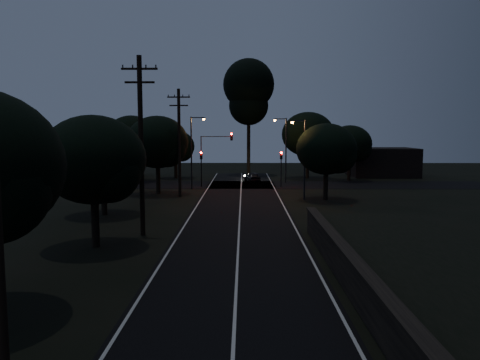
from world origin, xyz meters
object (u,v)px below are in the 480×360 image
object	(u,v)px
streetlight_a	(193,147)
streetlight_c	(303,154)
signal_left	(201,162)
signal_mast	(216,149)
utility_pole_far	(179,141)
streetlight_b	(284,146)
tall_pine	(249,91)
car	(252,177)
utility_pole_mid	(141,143)
signal_right	(281,162)

from	to	relation	value
streetlight_a	streetlight_c	distance (m)	13.72
signal_left	signal_mast	world-z (taller)	signal_mast
signal_left	streetlight_a	distance (m)	2.77
streetlight_a	streetlight_c	xyz separation A→B (m)	(11.14, -8.00, -0.29)
utility_pole_far	streetlight_b	bearing A→B (deg)	46.70
tall_pine	utility_pole_far	bearing A→B (deg)	-106.93
signal_left	streetlight_b	xyz separation A→B (m)	(9.91, 4.01, 1.80)
car	streetlight_a	bearing A→B (deg)	34.13
tall_pine	signal_left	distance (m)	18.53
signal_mast	streetlight_a	xyz separation A→B (m)	(-2.39, -1.99, 0.30)
utility_pole_mid	tall_pine	xyz separation A→B (m)	(7.00, 40.00, 6.40)
utility_pole_mid	signal_left	xyz separation A→B (m)	(1.40, 24.99, -2.90)
utility_pole_mid	tall_pine	world-z (taller)	tall_pine
signal_right	streetlight_a	size ratio (longest dim) A/B	0.51
signal_right	signal_mast	bearing A→B (deg)	179.97
signal_left	signal_right	size ratio (longest dim) A/B	1.00
signal_right	car	world-z (taller)	signal_right
tall_pine	car	size ratio (longest dim) A/B	4.60
tall_pine	car	bearing A→B (deg)	-87.80
tall_pine	car	distance (m)	15.14
streetlight_b	car	bearing A→B (deg)	163.35
streetlight_a	car	xyz separation A→B (m)	(6.68, 7.18, -4.01)
utility_pole_mid	signal_mast	size ratio (longest dim) A/B	1.76
streetlight_a	signal_left	bearing A→B (deg)	70.41
utility_pole_mid	car	distance (m)	31.48
tall_pine	signal_left	world-z (taller)	tall_pine
utility_pole_far	streetlight_a	world-z (taller)	utility_pole_far
signal_left	signal_right	distance (m)	9.20
utility_pole_mid	streetlight_c	world-z (taller)	utility_pole_mid
signal_right	streetlight_a	distance (m)	10.26
streetlight_c	signal_mast	bearing A→B (deg)	131.19
utility_pole_far	signal_right	bearing A→B (deg)	37.00
car	signal_right	bearing A→B (deg)	108.95
signal_left	signal_mast	size ratio (longest dim) A/B	0.66
signal_mast	car	xyz separation A→B (m)	(4.29, 5.18, -3.72)
signal_mast	streetlight_b	bearing A→B (deg)	25.99
streetlight_a	streetlight_b	distance (m)	12.19
signal_left	car	bearing A→B (deg)	40.95
utility_pole_far	streetlight_a	distance (m)	6.10
tall_pine	streetlight_a	bearing A→B (deg)	-110.36
streetlight_a	streetlight_b	world-z (taller)	same
streetlight_c	car	xyz separation A→B (m)	(-4.45, 15.18, -3.73)
streetlight_b	tall_pine	bearing A→B (deg)	111.38
signal_right	utility_pole_mid	bearing A→B (deg)	-112.99
utility_pole_far	utility_pole_mid	bearing A→B (deg)	-90.00
signal_left	tall_pine	bearing A→B (deg)	69.54
tall_pine	signal_right	xyz separation A→B (m)	(3.60, -15.01, -9.30)
signal_mast	streetlight_c	bearing A→B (deg)	-48.81
signal_left	car	size ratio (longest dim) A/B	1.12
signal_left	streetlight_c	bearing A→B (deg)	-43.76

